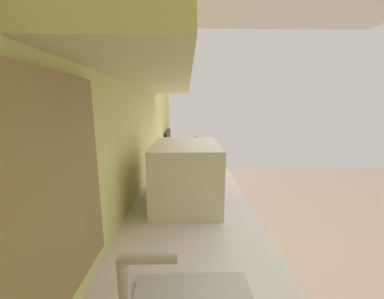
% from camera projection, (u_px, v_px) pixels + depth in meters
% --- Properties ---
extents(ground_plane, '(6.40, 6.40, 0.00)m').
position_uv_depth(ground_plane, '(328.00, 267.00, 2.02)').
color(ground_plane, brown).
extents(wall_back, '(4.12, 0.12, 2.62)m').
position_uv_depth(wall_back, '(140.00, 121.00, 1.73)').
color(wall_back, '#DFDC83').
rests_on(wall_back, ground_plane).
extents(counter_run, '(3.07, 0.66, 0.90)m').
position_uv_depth(counter_run, '(190.00, 260.00, 1.45)').
color(counter_run, beige).
rests_on(counter_run, ground_plane).
extents(upper_cabinets, '(1.80, 0.32, 0.61)m').
position_uv_depth(upper_cabinets, '(160.00, 25.00, 1.18)').
color(upper_cabinets, beige).
extents(window_back_wall, '(0.60, 0.02, 0.53)m').
position_uv_depth(window_back_wall, '(28.00, 214.00, 0.41)').
color(window_back_wall, '#997A4C').
extents(oven_range, '(0.71, 0.68, 1.08)m').
position_uv_depth(oven_range, '(189.00, 172.00, 3.30)').
color(oven_range, black).
rests_on(oven_range, ground_plane).
extents(microwave, '(0.48, 0.36, 0.33)m').
position_uv_depth(microwave, '(186.00, 173.00, 1.23)').
color(microwave, white).
rests_on(microwave, counter_run).
extents(bowl, '(0.15, 0.15, 0.05)m').
position_uv_depth(bowl, '(198.00, 166.00, 1.89)').
color(bowl, '#D84C47').
rests_on(bowl, counter_run).
extents(kettle, '(0.21, 0.15, 0.19)m').
position_uv_depth(kettle, '(195.00, 146.00, 2.56)').
color(kettle, red).
rests_on(kettle, counter_run).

